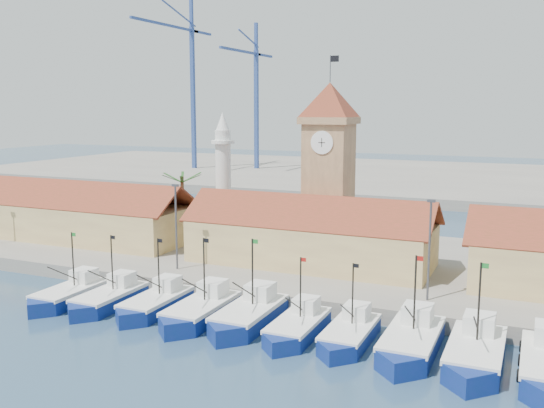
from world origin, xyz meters
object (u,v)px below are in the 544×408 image
at_px(boat_0, 68,296).
at_px(minaret, 223,175).
at_px(boat_5, 297,329).
at_px(clock_tower, 329,163).

distance_m(boat_0, minaret, 27.65).
height_order(boat_0, minaret, minaret).
xyz_separation_m(boat_5, minaret, (-20.21, 25.27, 9.02)).
distance_m(boat_5, clock_tower, 26.37).
distance_m(boat_0, clock_tower, 31.89).
xyz_separation_m(clock_tower, minaret, (-15.00, 2.00, -2.23)).
height_order(boat_0, boat_5, boat_0).
height_order(boat_5, minaret, minaret).
xyz_separation_m(boat_0, boat_5, (22.96, 0.73, -0.03)).
bearing_deg(boat_5, clock_tower, 102.62).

